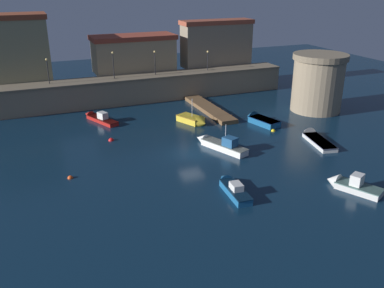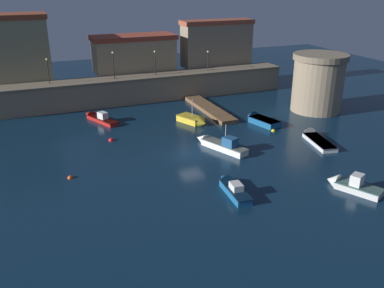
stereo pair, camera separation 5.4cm
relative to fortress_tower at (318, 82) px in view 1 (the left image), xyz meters
The scene contains 19 objects.
ground_plane 24.09m from the fortress_tower, 160.69° to the right, with size 121.35×121.35×0.00m, color #0C2338.
quay_wall 26.69m from the fortress_tower, 147.38° to the left, with size 48.50×4.24×3.89m.
old_town_backdrop 31.53m from the fortress_tower, 143.15° to the left, with size 43.16×5.71×9.43m.
fortress_tower is the anchor object (origin of this frame).
pier_dock 15.70m from the fortress_tower, 158.00° to the left, with size 2.38×13.33×0.70m.
quay_lamp_0 37.68m from the fortress_tower, 157.59° to the left, with size 0.32×0.32×3.56m.
quay_lamp_1 29.45m from the fortress_tower, 150.75° to the left, with size 0.32×0.32×3.89m.
quay_lamp_2 24.10m from the fortress_tower, 143.30° to the left, with size 0.32×0.32×3.63m.
quay_lamp_3 17.85m from the fortress_tower, 126.08° to the left, with size 0.32×0.32×3.08m.
moored_boat_0 20.74m from the fortress_tower, 158.03° to the right, with size 3.99×7.13×3.35m.
moored_boat_1 24.44m from the fortress_tower, 120.59° to the right, with size 3.67×5.14×2.10m.
moored_boat_2 18.63m from the fortress_tower, behind, with size 3.46×4.83×3.71m.
moored_boat_3 28.39m from the fortress_tower, 142.44° to the right, with size 1.77×5.59×1.55m.
moored_boat_4 30.75m from the fortress_tower, 166.05° to the left, with size 3.89×6.83×1.76m.
moored_boat_5 11.06m from the fortress_tower, behind, with size 3.06×5.52×1.80m.
moored_boat_6 12.77m from the fortress_tower, 128.26° to the right, with size 3.10×6.96×1.68m.
mooring_buoy_0 36.66m from the fortress_tower, 165.83° to the right, with size 0.53×0.53×0.53m, color #EA4C19.
mooring_buoy_1 29.90m from the fortress_tower, behind, with size 0.64×0.64×0.64m, color red.
mooring_buoy_2 12.23m from the fortress_tower, 153.37° to the right, with size 0.52×0.52×0.52m, color yellow.
Camera 1 is at (-15.77, -38.33, 17.80)m, focal length 38.95 mm.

